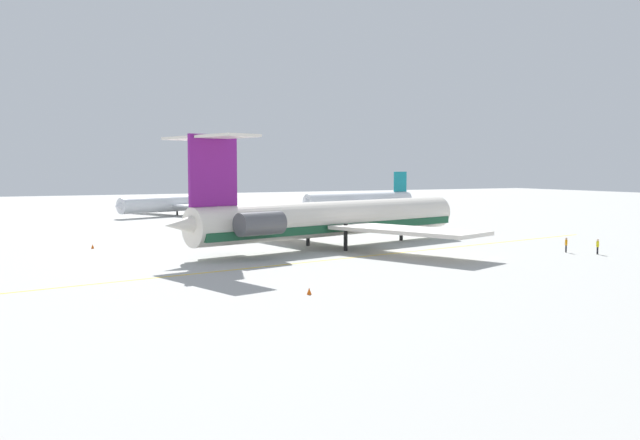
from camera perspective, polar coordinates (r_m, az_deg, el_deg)
ground at (r=81.78m, az=7.72°, el=-2.68°), size 389.10×389.10×0.00m
main_jetliner at (r=84.95m, az=0.55°, el=0.12°), size 45.69×40.89×13.51m
airliner_mid_left at (r=146.77m, az=-12.00°, el=1.34°), size 27.49×27.69×8.57m
airliner_mid_right at (r=154.28m, az=3.07°, el=1.63°), size 30.33×30.14×9.07m
ground_crew_near_nose at (r=85.98m, az=19.71°, el=-1.80°), size 0.28×0.44×1.76m
ground_crew_near_tail at (r=85.32m, az=22.00°, el=-1.90°), size 0.45×0.28×1.78m
safety_cone_nose at (r=89.42m, az=-18.31°, el=-2.08°), size 0.40×0.40×0.55m
safety_cone_wingtip at (r=54.29m, az=-0.90°, el=-5.91°), size 0.40×0.40×0.55m
safety_cone_tail at (r=113.50m, az=4.33°, el=-0.56°), size 0.40×0.40×0.55m
taxiway_centreline at (r=78.31m, az=4.28°, el=-2.96°), size 80.23×15.63×0.01m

